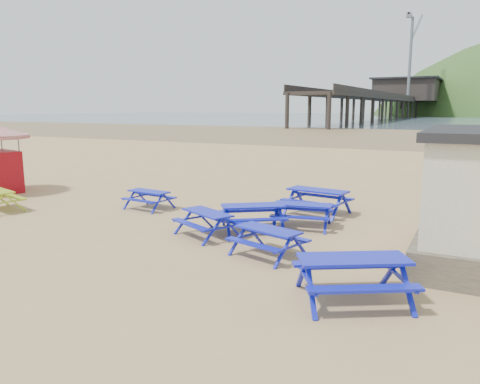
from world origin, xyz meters
The scene contains 11 objects.
ground centered at (0.00, 0.00, 0.00)m, with size 400.00×400.00×0.00m, color tan.
wet_sand centered at (0.00, 55.00, 0.00)m, with size 400.00×400.00×0.00m, color olive.
sea centered at (0.00, 170.00, 0.01)m, with size 400.00×400.00×0.00m, color #4A5C6A.
picnic_table_blue_a centered at (-2.55, 1.88, 0.33)m, with size 1.70×1.43×0.66m.
picnic_table_blue_b centered at (3.17, 3.83, 0.43)m, with size 2.26×1.93×0.86m.
picnic_table_blue_c centered at (2.10, 0.85, 0.39)m, with size 2.37×2.29×0.78m.
picnic_table_blue_d centered at (1.23, -0.32, 0.36)m, with size 2.13×1.97×0.72m.
picnic_table_blue_e centered at (3.51, -1.22, 0.35)m, with size 1.98×1.76×0.70m.
picnic_table_blue_f centered at (6.03, -3.01, 0.43)m, with size 2.61×2.47×0.86m.
pier centered at (-17.99, 178.23, 5.46)m, with size 24.00×220.00×39.29m.
picnic_table_blue_g centered at (3.31, 1.87, 0.37)m, with size 1.99×1.72×0.74m.
Camera 1 is at (7.93, -11.50, 3.65)m, focal length 35.00 mm.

